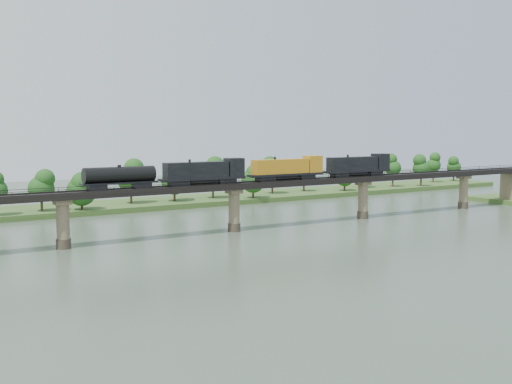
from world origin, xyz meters
TOP-DOWN VIEW (x-y plane):
  - ground at (0.00, 0.00)m, footprint 400.00×400.00m
  - far_bank at (0.00, 85.00)m, footprint 300.00×24.00m
  - bridge at (0.00, 30.00)m, footprint 236.00×30.00m
  - bridge_superstructure at (0.00, 30.00)m, footprint 220.00×4.90m
  - far_treeline at (-8.21, 80.52)m, footprint 289.06×17.54m
  - freight_train at (7.33, 30.00)m, footprint 84.28×3.28m

SIDE VIEW (x-z plane):
  - ground at x=0.00m, z-range 0.00..0.00m
  - far_bank at x=0.00m, z-range 0.00..1.60m
  - bridge at x=0.00m, z-range -0.29..11.21m
  - far_treeline at x=-8.21m, z-range 2.03..15.63m
  - bridge_superstructure at x=0.00m, z-range 11.42..12.17m
  - freight_train at x=7.33m, z-range 11.37..17.17m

